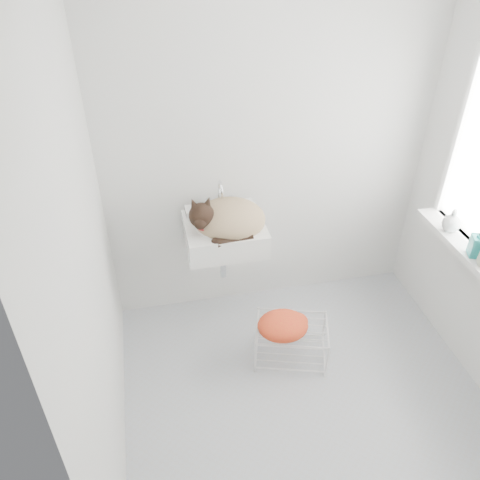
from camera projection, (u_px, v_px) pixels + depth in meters
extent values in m
cube|color=#A9ADB5|center=(304.00, 394.00, 3.02)|extent=(2.20, 2.00, 0.02)
cube|color=silver|center=(270.00, 143.00, 3.10)|extent=(2.20, 0.02, 2.50)
cube|color=silver|center=(86.00, 257.00, 2.11)|extent=(0.02, 2.00, 2.50)
cube|color=white|center=(466.00, 249.00, 2.87)|extent=(0.16, 0.88, 0.04)
cube|color=white|center=(224.00, 223.00, 3.06)|extent=(0.50, 0.44, 0.20)
ellipsoid|color=tan|center=(229.00, 220.00, 3.04)|extent=(0.49, 0.44, 0.22)
sphere|color=black|center=(204.00, 215.00, 2.89)|extent=(0.19, 0.19, 0.16)
torus|color=#B11B1F|center=(207.00, 221.00, 2.92)|extent=(0.16, 0.16, 0.06)
cube|color=silver|center=(291.00, 340.00, 3.19)|extent=(0.53, 0.44, 0.27)
ellipsoid|color=orange|center=(282.00, 330.00, 3.05)|extent=(0.35, 0.26, 0.13)
imported|color=teal|center=(475.00, 255.00, 2.79)|extent=(0.11, 0.11, 0.19)
imported|color=white|center=(449.00, 230.00, 3.00)|extent=(0.16, 0.16, 0.15)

